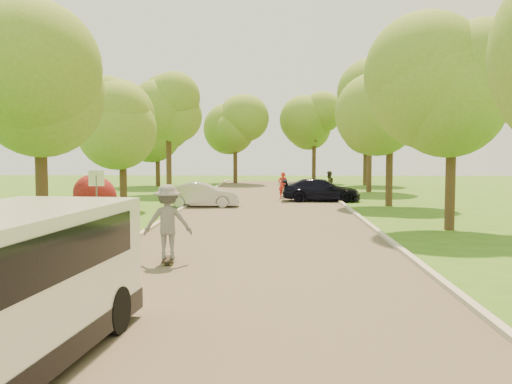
# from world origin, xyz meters

# --- Properties ---
(ground) EXTENTS (100.00, 100.00, 0.00)m
(ground) POSITION_xyz_m (0.00, 0.00, 0.00)
(ground) COLOR #316518
(ground) RESTS_ON ground
(road) EXTENTS (8.00, 60.00, 0.01)m
(road) POSITION_xyz_m (0.00, 8.00, 0.01)
(road) COLOR #4C4438
(road) RESTS_ON ground
(curb_left) EXTENTS (0.18, 60.00, 0.12)m
(curb_left) POSITION_xyz_m (-4.05, 8.00, 0.06)
(curb_left) COLOR #B2AD9E
(curb_left) RESTS_ON ground
(curb_right) EXTENTS (0.18, 60.00, 0.12)m
(curb_right) POSITION_xyz_m (4.05, 8.00, 0.06)
(curb_right) COLOR #B2AD9E
(curb_right) RESTS_ON ground
(street_sign) EXTENTS (0.55, 0.06, 2.17)m
(street_sign) POSITION_xyz_m (-5.80, 4.00, 1.56)
(street_sign) COLOR #59595E
(street_sign) RESTS_ON ground
(red_shrub) EXTENTS (1.70, 1.70, 1.95)m
(red_shrub) POSITION_xyz_m (-6.30, 5.50, 1.10)
(red_shrub) COLOR #382619
(red_shrub) RESTS_ON ground
(tree_l_mida) EXTENTS (4.71, 4.60, 7.39)m
(tree_l_mida) POSITION_xyz_m (-6.30, 1.00, 5.17)
(tree_l_mida) COLOR #382619
(tree_l_mida) RESTS_ON ground
(tree_l_midb) EXTENTS (4.30, 4.20, 6.62)m
(tree_l_midb) POSITION_xyz_m (-6.81, 12.00, 4.59)
(tree_l_midb) COLOR #382619
(tree_l_midb) RESTS_ON ground
(tree_l_far) EXTENTS (4.92, 4.80, 7.79)m
(tree_l_far) POSITION_xyz_m (-6.39, 22.00, 5.47)
(tree_l_far) COLOR #382619
(tree_l_far) RESTS_ON ground
(tree_r_mida) EXTENTS (5.13, 5.00, 7.95)m
(tree_r_mida) POSITION_xyz_m (7.02, 5.00, 5.54)
(tree_r_mida) COLOR #382619
(tree_r_mida) RESTS_ON ground
(tree_r_midb) EXTENTS (4.51, 4.40, 7.01)m
(tree_r_midb) POSITION_xyz_m (6.60, 14.00, 4.88)
(tree_r_midb) COLOR #382619
(tree_r_midb) RESTS_ON ground
(tree_r_far) EXTENTS (5.33, 5.20, 8.34)m
(tree_r_far) POSITION_xyz_m (7.23, 24.00, 5.83)
(tree_r_far) COLOR #382619
(tree_r_far) RESTS_ON ground
(tree_bg_a) EXTENTS (5.12, 5.00, 7.72)m
(tree_bg_a) POSITION_xyz_m (-8.78, 30.00, 5.31)
(tree_bg_a) COLOR #382619
(tree_bg_a) RESTS_ON ground
(tree_bg_b) EXTENTS (5.12, 5.00, 7.95)m
(tree_bg_b) POSITION_xyz_m (8.22, 32.00, 5.54)
(tree_bg_b) COLOR #382619
(tree_bg_b) RESTS_ON ground
(tree_bg_c) EXTENTS (4.92, 4.80, 7.33)m
(tree_bg_c) POSITION_xyz_m (-2.79, 34.00, 5.02)
(tree_bg_c) COLOR #382619
(tree_bg_c) RESTS_ON ground
(tree_bg_d) EXTENTS (5.12, 5.00, 7.72)m
(tree_bg_d) POSITION_xyz_m (4.22, 36.00, 5.31)
(tree_bg_d) COLOR #382619
(tree_bg_d) RESTS_ON ground
(silver_sedan) EXTENTS (3.77, 1.36, 1.24)m
(silver_sedan) POSITION_xyz_m (-3.23, 13.08, 0.62)
(silver_sedan) COLOR #B0AFB4
(silver_sedan) RESTS_ON ground
(dark_sedan) EXTENTS (4.44, 1.86, 1.28)m
(dark_sedan) POSITION_xyz_m (3.07, 16.44, 0.64)
(dark_sedan) COLOR black
(dark_sedan) RESTS_ON ground
(longboard) EXTENTS (0.38, 0.99, 0.11)m
(longboard) POSITION_xyz_m (-2.25, -1.51, 0.11)
(longboard) COLOR black
(longboard) RESTS_ON ground
(skateboarder) EXTENTS (1.29, 0.84, 1.89)m
(skateboarder) POSITION_xyz_m (-2.25, -1.51, 1.07)
(skateboarder) COLOR slate
(skateboarder) RESTS_ON longboard
(person_striped) EXTENTS (0.60, 0.41, 1.58)m
(person_striped) POSITION_xyz_m (0.95, 18.51, 0.79)
(person_striped) COLOR red
(person_striped) RESTS_ON ground
(person_olive) EXTENTS (0.99, 0.95, 1.61)m
(person_olive) POSITION_xyz_m (3.80, 19.54, 0.81)
(person_olive) COLOR #363821
(person_olive) RESTS_ON ground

